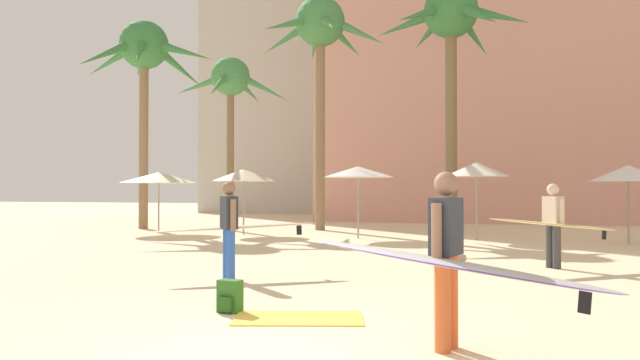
# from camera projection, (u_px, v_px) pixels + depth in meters

# --- Properties ---
(ground) EXTENTS (120.00, 120.00, 0.00)m
(ground) POSITION_uv_depth(u_px,v_px,m) (259.00, 360.00, 5.57)
(ground) COLOR beige
(hotel_pink) EXTENTS (24.89, 10.94, 19.31)m
(hotel_pink) POSITION_uv_depth(u_px,v_px,m) (563.00, 40.00, 32.05)
(hotel_pink) COLOR #DB9989
(hotel_pink) RESTS_ON ground
(palm_tree_far_left) EXTENTS (5.84, 4.96, 9.36)m
(palm_tree_far_left) POSITION_uv_depth(u_px,v_px,m) (451.00, 27.00, 22.52)
(palm_tree_far_left) COLOR brown
(palm_tree_far_left) RESTS_ON ground
(palm_tree_left) EXTENTS (5.38, 5.13, 9.27)m
(palm_tree_left) POSITION_uv_depth(u_px,v_px,m) (320.00, 35.00, 23.73)
(palm_tree_left) COLOR #896B4C
(palm_tree_left) RESTS_ON ground
(palm_tree_center) EXTENTS (6.38, 5.74, 8.55)m
(palm_tree_center) POSITION_uv_depth(u_px,v_px,m) (144.00, 56.00, 24.53)
(palm_tree_center) COLOR #896B4C
(palm_tree_center) RESTS_ON ground
(palm_tree_right) EXTENTS (4.87, 4.80, 6.80)m
(palm_tree_right) POSITION_uv_depth(u_px,v_px,m) (231.00, 86.00, 23.42)
(palm_tree_right) COLOR brown
(palm_tree_right) RESTS_ON ground
(cafe_umbrella_0) EXTENTS (2.24, 2.24, 2.33)m
(cafe_umbrella_0) POSITION_uv_depth(u_px,v_px,m) (244.00, 175.00, 21.19)
(cafe_umbrella_0) COLOR gray
(cafe_umbrella_0) RESTS_ON ground
(cafe_umbrella_2) EXTENTS (2.17, 2.17, 2.32)m
(cafe_umbrella_2) POSITION_uv_depth(u_px,v_px,m) (628.00, 173.00, 17.36)
(cafe_umbrella_2) COLOR gray
(cafe_umbrella_2) RESTS_ON ground
(cafe_umbrella_3) EXTENTS (2.79, 2.79, 2.24)m
(cafe_umbrella_3) POSITION_uv_depth(u_px,v_px,m) (159.00, 178.00, 21.86)
(cafe_umbrella_3) COLOR gray
(cafe_umbrella_3) RESTS_ON ground
(cafe_umbrella_5) EXTENTS (2.04, 2.04, 2.47)m
(cafe_umbrella_5) POSITION_uv_depth(u_px,v_px,m) (477.00, 169.00, 18.90)
(cafe_umbrella_5) COLOR gray
(cafe_umbrella_5) RESTS_ON ground
(cafe_umbrella_6) EXTENTS (2.33, 2.33, 2.36)m
(cafe_umbrella_6) POSITION_uv_depth(u_px,v_px,m) (358.00, 172.00, 19.54)
(cafe_umbrella_6) COLOR gray
(cafe_umbrella_6) RESTS_ON ground
(beach_towel) EXTENTS (1.74, 1.21, 0.01)m
(beach_towel) POSITION_uv_depth(u_px,v_px,m) (299.00, 318.00, 7.36)
(beach_towel) COLOR #F4CC4C
(beach_towel) RESTS_ON ground
(backpack) EXTENTS (0.33, 0.28, 0.42)m
(backpack) POSITION_uv_depth(u_px,v_px,m) (230.00, 297.00, 7.74)
(backpack) COLOR #306A23
(backpack) RESTS_ON ground
(person_mid_center) EXTENTS (2.68, 2.02, 1.74)m
(person_mid_center) POSITION_uv_depth(u_px,v_px,m) (232.00, 226.00, 10.78)
(person_mid_center) COLOR blue
(person_mid_center) RESTS_ON ground
(person_mid_right) EXTENTS (3.06, 1.65, 1.77)m
(person_mid_right) POSITION_uv_depth(u_px,v_px,m) (445.00, 257.00, 5.80)
(person_mid_right) COLOR orange
(person_mid_right) RESTS_ON ground
(person_far_left) EXTENTS (2.74, 1.88, 1.72)m
(person_far_left) POSITION_uv_depth(u_px,v_px,m) (554.00, 223.00, 11.99)
(person_far_left) COLOR #3D3D42
(person_far_left) RESTS_ON ground
(person_near_right) EXTENTS (0.75, 0.99, 0.93)m
(person_near_right) POSITION_uv_depth(u_px,v_px,m) (445.00, 249.00, 12.80)
(person_near_right) COLOR tan
(person_near_right) RESTS_ON ground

